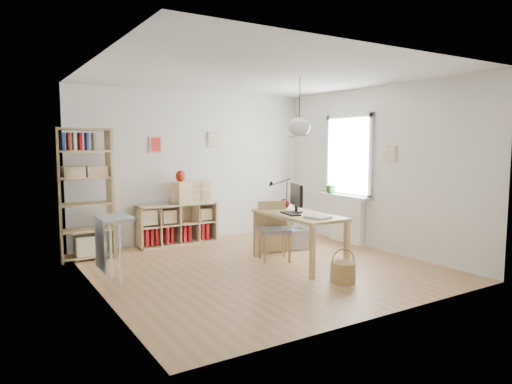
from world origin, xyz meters
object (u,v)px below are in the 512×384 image
monitor (296,197)px  drawer_chest (191,192)px  storage_chest (286,234)px  desk (298,220)px  cube_shelf (175,227)px  tall_bookshelf (84,188)px  chair (274,227)px

monitor → drawer_chest: size_ratio=0.70×
storage_chest → drawer_chest: 1.84m
desk → drawer_chest: 2.32m
cube_shelf → monitor: monitor is taller
cube_shelf → storage_chest: bearing=-40.1°
tall_bookshelf → monitor: tall_bookshelf is taller
tall_bookshelf → storage_chest: size_ratio=2.31×
chair → tall_bookshelf: bearing=168.9°
tall_bookshelf → storage_chest: bearing=-17.7°
desk → storage_chest: size_ratio=1.73×
cube_shelf → monitor: bearing=-63.9°
desk → monitor: monitor is taller
desk → tall_bookshelf: bearing=143.0°
cube_shelf → tall_bookshelf: bearing=-169.8°
desk → chair: 0.47m
monitor → chair: bearing=139.0°
chair → monitor: bearing=-39.2°
desk → drawer_chest: size_ratio=2.25×
desk → storage_chest: bearing=64.2°
desk → monitor: (0.03, 0.09, 0.33)m
desk → cube_shelf: size_ratio=1.07×
desk → cube_shelf: 2.48m
monitor → drawer_chest: 2.24m
desk → drawer_chest: drawer_chest is taller
storage_chest → drawer_chest: bearing=147.6°
storage_chest → tall_bookshelf: bearing=175.2°
monitor → drawer_chest: (-0.76, 2.10, -0.08)m
tall_bookshelf → storage_chest: 3.32m
chair → drawer_chest: (-0.57, 1.78, 0.41)m
chair → cube_shelf: bearing=136.6°
cube_shelf → monitor: (1.05, -2.14, 0.69)m
tall_bookshelf → drawer_chest: bearing=7.4°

